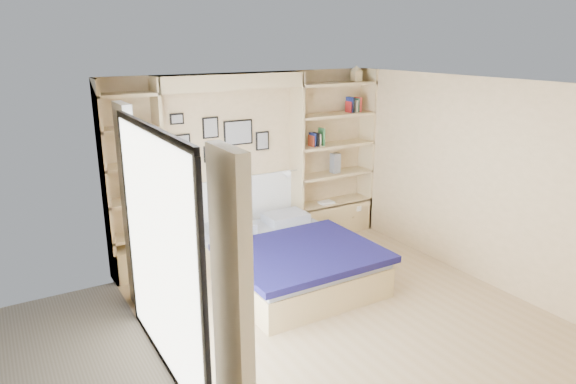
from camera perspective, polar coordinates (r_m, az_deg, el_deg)
ground at (r=5.89m, az=5.87°, el=-13.16°), size 4.50×4.50×0.00m
room_shell at (r=6.48m, az=-4.62°, el=0.07°), size 4.50×4.50×4.50m
bed at (r=6.49m, az=-0.18°, el=-7.37°), size 1.78×2.31×1.07m
photo_gallery at (r=6.96m, az=-7.78°, el=5.57°), size 1.48×0.02×0.82m
reading_lamps at (r=6.93m, az=-5.74°, el=1.32°), size 1.92×0.12×0.15m
shelf_decor at (r=7.56m, az=3.82°, el=7.23°), size 3.53×0.23×2.03m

